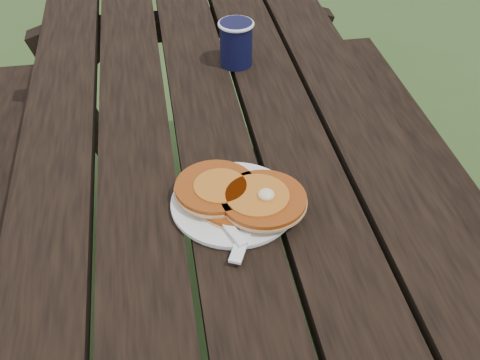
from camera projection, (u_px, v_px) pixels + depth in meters
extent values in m
plane|color=#334E21|center=(220.00, 351.00, 1.68)|extent=(60.00, 60.00, 0.00)
cube|color=black|center=(212.00, 139.00, 1.21)|extent=(0.75, 1.80, 0.04)
cube|color=black|center=(440.00, 216.00, 1.47)|extent=(0.25, 1.80, 0.04)
cylinder|color=white|center=(234.00, 204.00, 1.02)|extent=(0.27, 0.27, 0.01)
cylinder|color=#A34612|center=(239.00, 199.00, 1.01)|extent=(0.14, 0.14, 0.01)
cylinder|color=#A34612|center=(215.00, 187.00, 1.02)|extent=(0.14, 0.14, 0.01)
cylinder|color=#A34612|center=(263.00, 199.00, 0.99)|extent=(0.14, 0.14, 0.01)
cylinder|color=#AE5D18|center=(257.00, 195.00, 0.99)|extent=(0.11, 0.11, 0.00)
ellipsoid|color=#F4E59E|center=(266.00, 195.00, 0.99)|extent=(0.03, 0.03, 0.02)
cube|color=white|center=(249.00, 223.00, 0.97)|extent=(0.09, 0.17, 0.00)
cylinder|color=black|center=(236.00, 44.00, 1.37)|extent=(0.07, 0.07, 0.10)
torus|color=white|center=(236.00, 24.00, 1.34)|extent=(0.08, 0.08, 0.01)
cylinder|color=black|center=(236.00, 25.00, 1.34)|extent=(0.07, 0.07, 0.01)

